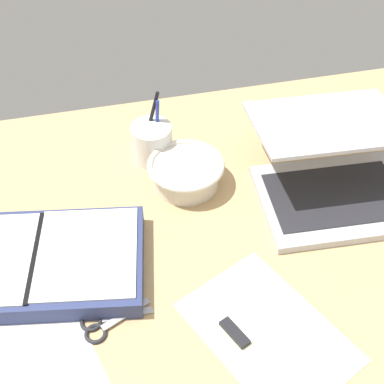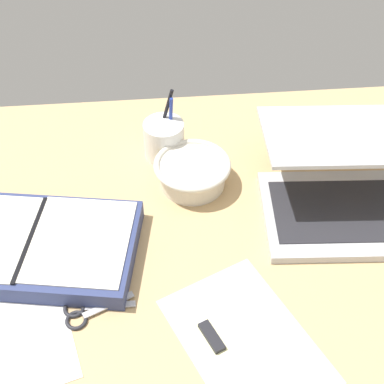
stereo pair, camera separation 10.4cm
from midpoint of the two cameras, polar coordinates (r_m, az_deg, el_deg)
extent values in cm
cube|color=tan|center=(105.47, 4.46, -6.20)|extent=(140.00, 100.00, 2.00)
cube|color=#B7B7BC|center=(114.28, 18.08, -2.35)|extent=(32.78, 25.64, 1.80)
cube|color=#232328|center=(113.57, 18.19, -2.00)|extent=(28.59, 18.80, 0.24)
cube|color=#B7B7BC|center=(112.95, 18.25, 5.73)|extent=(32.77, 25.49, 4.36)
cube|color=navy|center=(112.64, 18.30, 5.55)|extent=(30.11, 22.93, 3.53)
cylinder|color=silver|center=(114.38, 2.64, 1.78)|extent=(14.00, 14.00, 5.44)
torus|color=silver|center=(112.53, 2.69, 2.79)|extent=(16.47, 16.47, 1.32)
cylinder|color=white|center=(120.40, -0.51, 5.50)|extent=(9.08, 9.08, 8.74)
cylinder|color=black|center=(119.74, -0.47, 7.82)|extent=(4.63, 1.28, 14.89)
cylinder|color=#233899|center=(119.92, 0.20, 7.32)|extent=(1.52, 1.43, 13.35)
cube|color=navy|center=(104.73, -13.93, -5.76)|extent=(42.51, 29.51, 4.06)
cube|color=silver|center=(100.72, -8.97, -5.42)|extent=(21.56, 23.84, 0.30)
cube|color=black|center=(102.98, -14.15, -4.93)|extent=(4.43, 20.83, 0.30)
cube|color=#B7B7BC|center=(96.18, -5.78, -12.07)|extent=(9.16, 4.94, 0.30)
cube|color=#B7B7BC|center=(96.43, -5.77, -12.16)|extent=(9.49, 1.21, 0.30)
torus|color=#232328|center=(95.55, -9.12, -13.55)|extent=(3.90, 3.90, 0.70)
torus|color=#232328|center=(96.91, -9.40, -12.33)|extent=(3.90, 3.90, 0.70)
cube|color=#F4EFB2|center=(93.85, 9.04, -15.53)|extent=(29.36, 33.83, 0.16)
cube|color=white|center=(97.54, -15.59, -13.73)|extent=(24.87, 30.93, 0.16)
cube|color=black|center=(92.97, 5.44, -15.32)|extent=(4.26, 6.30, 1.00)
cube|color=silver|center=(94.42, 4.22, -13.68)|extent=(1.58, 1.58, 0.60)
camera|label=1|loc=(0.05, -87.13, 2.87)|focal=50.00mm
camera|label=2|loc=(0.05, 92.87, -2.87)|focal=50.00mm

